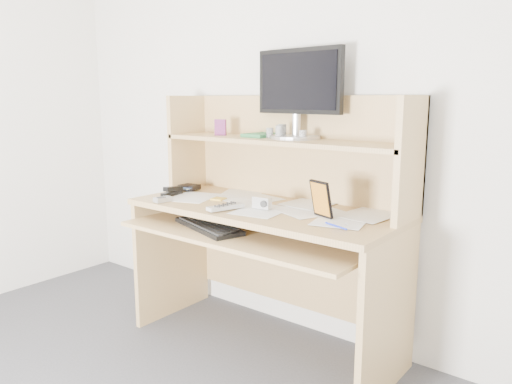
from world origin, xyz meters
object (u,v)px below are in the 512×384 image
Objects in this scene: tv_remote at (225,207)px; monitor at (298,91)px; game_case at (321,199)px; desk at (273,215)px; keyboard at (209,225)px.

monitor reaches higher than tv_remote.
monitor is (-0.30, 0.26, 0.48)m from game_case.
keyboard is at bearing -122.99° from desk.
desk is 0.28m from tv_remote.
monitor reaches higher than keyboard.
desk is 2.97× the size of keyboard.
keyboard is at bearing -113.09° from monitor.
desk is 7.40× the size of tv_remote.
desk reaches higher than game_case.
keyboard is (-0.19, -0.29, -0.03)m from desk.
keyboard is at bearing -146.08° from tv_remote.
game_case is at bearing 33.07° from tv_remote.
keyboard is at bearing -142.91° from game_case.
desk is at bearing -103.28° from monitor.
keyboard is 2.49× the size of tv_remote.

